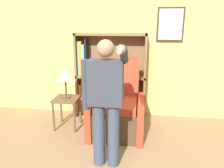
# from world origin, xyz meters

# --- Properties ---
(wall_back) EXTENTS (8.00, 0.11, 2.80)m
(wall_back) POSITION_xyz_m (0.01, 2.03, 1.40)
(wall_back) COLOR #E0C160
(wall_back) RESTS_ON ground_plane
(bookcase) EXTENTS (1.34, 0.28, 1.62)m
(bookcase) POSITION_xyz_m (-0.26, 1.87, 0.80)
(bookcase) COLOR brown
(bookcase) RESTS_ON ground_plane
(armchair) EXTENTS (0.89, 0.86, 1.22)m
(armchair) POSITION_xyz_m (0.07, 1.22, 0.38)
(armchair) COLOR #4C3823
(armchair) RESTS_ON ground_plane
(person_standing) EXTENTS (0.56, 0.78, 1.63)m
(person_standing) POSITION_xyz_m (0.03, 0.30, 0.93)
(person_standing) COLOR #384256
(person_standing) RESTS_ON ground_plane
(side_table) EXTENTS (0.42, 0.42, 0.55)m
(side_table) POSITION_xyz_m (-0.82, 1.27, 0.45)
(side_table) COLOR brown
(side_table) RESTS_ON ground_plane
(table_lamp) EXTENTS (0.28, 0.28, 0.54)m
(table_lamp) POSITION_xyz_m (-0.82, 1.27, 0.97)
(table_lamp) COLOR #4C4233
(table_lamp) RESTS_ON side_table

